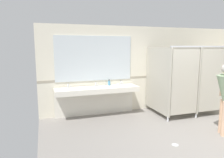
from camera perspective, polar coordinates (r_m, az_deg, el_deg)
name	(u,v)px	position (r m, az deg, el deg)	size (l,w,h in m)	color
ground_plane	(217,144)	(5.13, 26.90, -15.71)	(7.21, 5.97, 0.10)	gray
wall_back	(154,68)	(6.91, 11.40, 2.93)	(7.21, 0.12, 2.61)	beige
wall_back_tile_band	(155,76)	(6.88, 11.60, 0.76)	(7.21, 0.01, 0.06)	#9E937F
vanity_counter	(97,94)	(6.01, -4.25, -4.24)	(2.36, 0.58, 0.98)	silver
mirror_panel	(94,58)	(6.06, -4.86, 5.64)	(2.26, 0.02, 1.29)	silver
bathroom_stalls	(188,79)	(6.53, 20.20, 0.04)	(1.91, 1.32, 2.02)	#B2AD9E
soap_dispenser	(109,83)	(6.14, -0.77, -1.07)	(0.07, 0.07, 0.18)	teal
paper_cup	(118,85)	(5.99, 1.73, -1.63)	(0.07, 0.07, 0.09)	white
floor_drain_cover	(175,145)	(4.67, 16.92, -16.85)	(0.14, 0.14, 0.01)	#B7BABF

